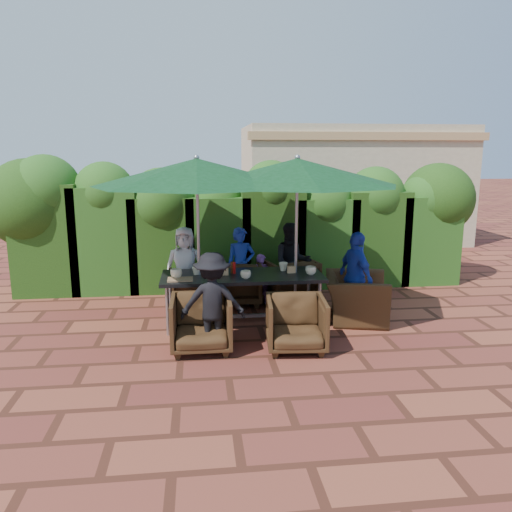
{
  "coord_description": "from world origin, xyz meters",
  "views": [
    {
      "loc": [
        -0.86,
        -6.88,
        2.48
      ],
      "look_at": [
        -0.0,
        0.4,
        0.97
      ],
      "focal_mm": 35.0,
      "sensor_mm": 36.0,
      "label": 1
    }
  ],
  "objects": [
    {
      "name": "chair_far_right",
      "position": [
        0.65,
        1.16,
        0.41
      ],
      "size": [
        0.95,
        0.92,
        0.82
      ],
      "primitive_type": "imported",
      "rotation": [
        0.0,
        0.0,
        3.38
      ],
      "color": "black",
      "rests_on": "ground"
    },
    {
      "name": "number_block_right",
      "position": [
        0.49,
        0.16,
        0.8
      ],
      "size": [
        0.12,
        0.06,
        0.1
      ],
      "primitive_type": "cube",
      "color": "tan",
      "rests_on": "dining_table"
    },
    {
      "name": "cup_c",
      "position": [
        -0.21,
        -0.11,
        0.81
      ],
      "size": [
        0.15,
        0.15,
        0.12
      ],
      "primitive_type": "imported",
      "color": "beige",
      "rests_on": "dining_table"
    },
    {
      "name": "cup_d",
      "position": [
        0.4,
        0.31,
        0.81
      ],
      "size": [
        0.13,
        0.13,
        0.13
      ],
      "primitive_type": "imported",
      "color": "beige",
      "rests_on": "dining_table"
    },
    {
      "name": "adult_far_mid",
      "position": [
        -0.17,
        1.14,
        0.64
      ],
      "size": [
        0.5,
        0.42,
        1.29
      ],
      "primitive_type": "imported",
      "rotation": [
        0.0,
        0.0,
        0.09
      ],
      "color": "#1D35A2",
      "rests_on": "ground"
    },
    {
      "name": "pedestrian_c",
      "position": [
        3.66,
        4.38,
        0.85
      ],
      "size": [
        1.2,
        0.87,
        1.7
      ],
      "primitive_type": "imported",
      "rotation": [
        0.0,
        0.0,
        2.76
      ],
      "color": "gray",
      "rests_on": "ground"
    },
    {
      "name": "child_left",
      "position": [
        -0.61,
        1.18,
        0.42
      ],
      "size": [
        0.35,
        0.31,
        0.84
      ],
      "primitive_type": "imported",
      "rotation": [
        0.0,
        0.0,
        -0.22
      ],
      "color": "#D94C98",
      "rests_on": "ground"
    },
    {
      "name": "adult_far_right",
      "position": [
        0.7,
        1.16,
        0.67
      ],
      "size": [
        0.65,
        0.41,
        1.35
      ],
      "primitive_type": "imported",
      "rotation": [
        0.0,
        0.0,
        -0.02
      ],
      "color": "black",
      "rests_on": "ground"
    },
    {
      "name": "chair_far_mid",
      "position": [
        -0.23,
        1.18,
        0.41
      ],
      "size": [
        0.83,
        0.78,
        0.81
      ],
      "primitive_type": "imported",
      "rotation": [
        0.0,
        0.0,
        3.08
      ],
      "color": "black",
      "rests_on": "ground"
    },
    {
      "name": "cup_a",
      "position": [
        -1.18,
        0.04,
        0.82
      ],
      "size": [
        0.17,
        0.17,
        0.13
      ],
      "primitive_type": "imported",
      "color": "beige",
      "rests_on": "dining_table"
    },
    {
      "name": "adult_near_left",
      "position": [
        -0.7,
        -0.8,
        0.64
      ],
      "size": [
        0.84,
        0.44,
        1.27
      ],
      "primitive_type": "imported",
      "rotation": [
        0.0,
        0.0,
        3.05
      ],
      "color": "black",
      "rests_on": "ground"
    },
    {
      "name": "cup_e",
      "position": [
        0.75,
        0.01,
        0.81
      ],
      "size": [
        0.16,
        0.16,
        0.12
      ],
      "primitive_type": "imported",
      "color": "beige",
      "rests_on": "dining_table"
    },
    {
      "name": "building",
      "position": [
        3.5,
        6.99,
        1.61
      ],
      "size": [
        6.2,
        3.08,
        3.2
      ],
      "color": "beige",
      "rests_on": "ground"
    },
    {
      "name": "adult_far_left",
      "position": [
        -1.09,
        1.16,
        0.66
      ],
      "size": [
        0.68,
        0.44,
        1.31
      ],
      "primitive_type": "imported",
      "rotation": [
        0.0,
        0.0,
        -0.09
      ],
      "color": "silver",
      "rests_on": "ground"
    },
    {
      "name": "hedge_wall",
      "position": [
        -0.27,
        2.32,
        1.3
      ],
      "size": [
        9.1,
        1.6,
        2.47
      ],
      "color": "#19380F",
      "rests_on": "ground"
    },
    {
      "name": "umbrella_left",
      "position": [
        -0.86,
        0.21,
        2.21
      ],
      "size": [
        2.94,
        2.94,
        2.46
      ],
      "color": "gray",
      "rests_on": "ground"
    },
    {
      "name": "adult_end_right",
      "position": [
        1.46,
        0.09,
        0.68
      ],
      "size": [
        0.59,
        0.87,
        1.35
      ],
      "primitive_type": "imported",
      "rotation": [
        0.0,
        0.0,
        1.83
      ],
      "color": "#1D35A2",
      "rests_on": "ground"
    },
    {
      "name": "umbrella_right",
      "position": [
        0.56,
        0.2,
        2.21
      ],
      "size": [
        2.96,
        2.96,
        2.46
      ],
      "color": "gray",
      "rests_on": "ground"
    },
    {
      "name": "serving_tray",
      "position": [
        -1.12,
        -0.08,
        0.76
      ],
      "size": [
        0.35,
        0.25,
        0.02
      ],
      "primitive_type": "cube",
      "color": "#926A46",
      "rests_on": "dining_table"
    },
    {
      "name": "chair_near_right",
      "position": [
        0.36,
        -0.92,
        0.38
      ],
      "size": [
        0.8,
        0.75,
        0.76
      ],
      "primitive_type": "imported",
      "rotation": [
        0.0,
        0.0,
        -0.09
      ],
      "color": "black",
      "rests_on": "ground"
    },
    {
      "name": "chair_end_right",
      "position": [
        1.49,
        0.15,
        0.45
      ],
      "size": [
        0.91,
        1.18,
        0.91
      ],
      "primitive_type": "imported",
      "rotation": [
        0.0,
        0.0,
        1.32
      ],
      "color": "black",
      "rests_on": "ground"
    },
    {
      "name": "sauce_bottle",
      "position": [
        -0.38,
        0.24,
        0.83
      ],
      "size": [
        0.04,
        0.04,
        0.17
      ],
      "primitive_type": "cylinder",
      "color": "#4C230C",
      "rests_on": "dining_table"
    },
    {
      "name": "ground",
      "position": [
        0.0,
        0.0,
        0.0
      ],
      "size": [
        80.0,
        80.0,
        0.0
      ],
      "primitive_type": "plane",
      "color": "brown",
      "rests_on": "ground"
    },
    {
      "name": "cup_b",
      "position": [
        -0.9,
        0.22,
        0.81
      ],
      "size": [
        0.13,
        0.13,
        0.12
      ],
      "primitive_type": "imported",
      "color": "beige",
      "rests_on": "dining_table"
    },
    {
      "name": "dining_table",
      "position": [
        -0.23,
        0.14,
        0.68
      ],
      "size": [
        2.34,
        0.9,
        0.75
      ],
      "color": "black",
      "rests_on": "ground"
    },
    {
      "name": "child_right",
      "position": [
        0.17,
        1.09,
        0.42
      ],
      "size": [
        0.33,
        0.28,
        0.85
      ],
      "primitive_type": "imported",
      "rotation": [
        0.0,
        0.0,
        0.09
      ],
      "color": "#88489C",
      "rests_on": "ground"
    },
    {
      "name": "pedestrian_b",
      "position": [
        2.28,
        4.46,
        0.83
      ],
      "size": [
        0.89,
        0.67,
        1.66
      ],
      "primitive_type": "imported",
      "rotation": [
        0.0,
        0.0,
        3.39
      ],
      "color": "#D94C98",
      "rests_on": "ground"
    },
    {
      "name": "pedestrian_a",
      "position": [
        1.69,
        4.26,
        0.85
      ],
      "size": [
        1.62,
        0.65,
        1.71
      ],
      "primitive_type": "imported",
      "rotation": [
        0.0,
        0.0,
        3.19
      ],
      "color": "#268D33",
      "rests_on": "ground"
    },
    {
      "name": "chair_far_left",
      "position": [
        -0.97,
        1.01,
        0.37
      ],
      "size": [
        0.8,
        0.76,
        0.75
      ],
      "primitive_type": "imported",
      "rotation": [
        0.0,
        0.0,
        3.26
      ],
      "color": "black",
      "rests_on": "ground"
    },
    {
      "name": "chair_near_left",
      "position": [
        -0.85,
        -0.79,
        0.39
      ],
      "size": [
        0.76,
        0.72,
        0.78
      ],
      "primitive_type": "imported",
      "rotation": [
        0.0,
        0.0,
        -0.0
      ],
      "color": "black",
      "rests_on": "ground"
    },
    {
      "name": "ketchup_bottle",
      "position": [
        -0.35,
        0.22,
        0.83
      ],
      "size": [
        0.04,
        0.04,
        0.17
      ],
      "primitive_type": "cylinder",
      "color": "#B20C0A",
      "rests_on": "dining_table"
    },
    {
      "name": "number_block_left",
      "position": [
        -0.5,
        0.14,
        0.8
      ],
      "size": [
        0.12,
        0.06,
        0.1
      ],
      "primitive_type": "cube",
      "color": "tan",
      "rests_on": "dining_table"
    }
  ]
}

